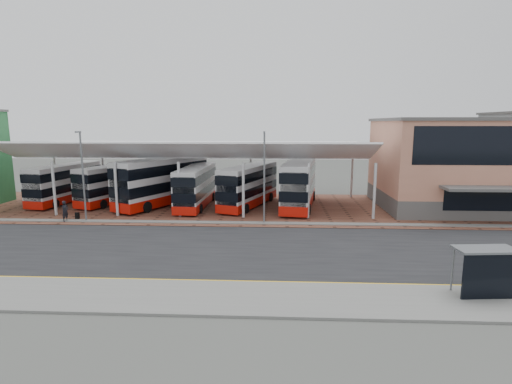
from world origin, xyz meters
The scene contains 20 objects.
ground centered at (0.00, 0.00, 0.00)m, with size 140.00×140.00×0.00m, color #424440.
road centered at (0.00, -1.00, 0.01)m, with size 120.00×14.00×0.02m, color black.
forecourt centered at (2.00, 13.00, 0.03)m, with size 72.00×16.00×0.06m, color brown.
sidewalk centered at (0.00, -9.00, 0.07)m, with size 120.00×4.00×0.14m, color #61615F.
north_kerb centered at (0.00, 6.20, 0.07)m, with size 120.00×0.80×0.14m, color #61615F.
yellow_line_near centered at (0.00, -7.00, 0.03)m, with size 120.00×0.12×0.01m, color yellow.
yellow_line_far centered at (0.00, -6.70, 0.03)m, with size 120.00×0.12×0.01m, color yellow.
canopy centered at (-6.00, 13.94, 5.80)m, with size 37.00×11.63×7.07m.
terminal centered at (23.00, 13.92, 4.66)m, with size 18.40×14.40×9.25m.
lamp_west centered at (-14.00, 6.27, 4.36)m, with size 0.16×0.90×8.07m.
lamp_east centered at (2.00, 6.27, 4.36)m, with size 0.16×0.90×8.07m.
bus_0 centered at (-20.32, 14.85, 2.13)m, with size 3.96×10.36×4.17m.
bus_1 centered at (-14.70, 14.96, 2.12)m, with size 5.58×10.24×4.14m.
bus_2 centered at (-9.12, 13.99, 2.54)m, with size 7.91×12.09×4.99m.
bus_3 centered at (-5.35, 13.14, 2.14)m, with size 2.82×10.25×4.19m.
bus_4 centered at (0.16, 13.65, 2.19)m, with size 5.85×10.60×4.29m.
bus_5 centered at (5.46, 13.60, 2.44)m, with size 4.38×11.88×4.79m.
pedestrian centered at (-15.72, 6.01, 1.01)m, with size 0.69×0.45×1.89m, color black.
suitcase centered at (-15.22, 7.10, 0.35)m, with size 0.34×0.24×0.58m, color black.
bus_shelter centered at (13.82, -8.30, 1.65)m, with size 3.15×1.66×2.43m.
Camera 1 is at (2.97, -27.79, 8.76)m, focal length 28.00 mm.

